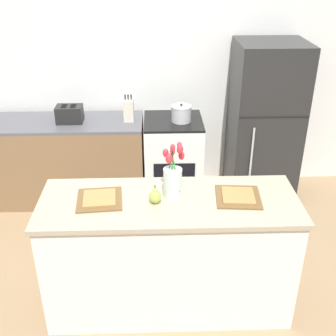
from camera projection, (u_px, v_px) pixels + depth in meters
ground_plane at (169, 300)px, 3.32m from camera, size 10.00×10.00×0.00m
back_wall at (162, 66)px, 4.46m from camera, size 5.20×0.08×2.70m
kitchen_island at (169, 254)px, 3.11m from camera, size 1.80×0.66×0.93m
back_counter at (65, 161)px, 4.50m from camera, size 1.68×0.60×0.90m
stove_range at (173, 159)px, 4.53m from camera, size 0.60×0.61×0.90m
refrigerator at (264, 124)px, 4.38m from camera, size 0.68×0.67×1.68m
flower_vase at (173, 178)px, 2.88m from camera, size 0.15×0.16×0.41m
pear_figurine at (155, 196)px, 2.84m from camera, size 0.08×0.08×0.14m
plate_setting_left at (100, 199)px, 2.89m from camera, size 0.33×0.33×0.02m
plate_setting_right at (238, 196)px, 2.92m from camera, size 0.33×0.33×0.02m
toaster at (70, 114)px, 4.23m from camera, size 0.28×0.18×0.17m
cooking_pot at (181, 114)px, 4.26m from camera, size 0.21×0.21×0.19m
knife_block at (129, 110)px, 4.27m from camera, size 0.10×0.14×0.27m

